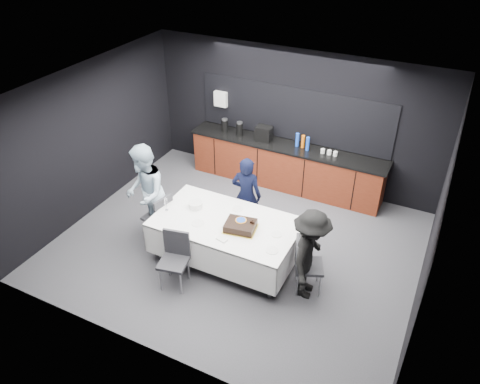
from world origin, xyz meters
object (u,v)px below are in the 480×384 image
at_px(plate_stack, 195,205).
at_px(chair_near, 175,255).
at_px(cake_assembly, 240,226).
at_px(chair_right, 304,262).
at_px(person_center, 246,195).
at_px(person_right, 310,255).
at_px(person_left, 145,193).
at_px(party_table, 226,228).
at_px(champagne_flute, 166,202).
at_px(chair_left, 160,215).

height_order(plate_stack, chair_near, chair_near).
height_order(cake_assembly, chair_near, cake_assembly).
distance_m(chair_right, chair_near, 1.98).
distance_m(person_center, person_right, 1.84).
bearing_deg(chair_near, person_left, 143.75).
xyz_separation_m(party_table, person_center, (-0.06, 0.87, 0.10)).
bearing_deg(plate_stack, champagne_flute, -145.09).
height_order(party_table, person_center, person_center).
relative_size(chair_left, person_left, 0.52).
xyz_separation_m(person_center, person_left, (-1.49, -0.90, 0.14)).
relative_size(party_table, person_left, 1.31).
distance_m(cake_assembly, champagne_flute, 1.34).
bearing_deg(chair_near, cake_assembly, 44.90).
xyz_separation_m(plate_stack, person_right, (2.11, -0.27, -0.07)).
relative_size(plate_stack, person_center, 0.16).
bearing_deg(chair_near, chair_left, 136.13).
bearing_deg(chair_right, cake_assembly, 179.26).
bearing_deg(chair_right, person_center, 146.10).
distance_m(cake_assembly, chair_right, 1.12).
height_order(chair_near, person_left, person_left).
distance_m(person_left, person_right, 3.02).
bearing_deg(chair_left, chair_right, -0.76).
relative_size(cake_assembly, person_left, 0.32).
height_order(chair_right, person_left, person_left).
distance_m(person_center, person_left, 1.75).
bearing_deg(plate_stack, chair_near, -79.17).
distance_m(champagne_flute, chair_right, 2.44).
distance_m(plate_stack, person_left, 0.92).
bearing_deg(chair_near, person_right, 19.30).
xyz_separation_m(chair_left, chair_right, (2.64, -0.04, 0.00)).
relative_size(chair_near, person_right, 0.61).
height_order(cake_assembly, chair_left, cake_assembly).
height_order(cake_assembly, person_center, person_center).
height_order(person_center, person_right, person_right).
bearing_deg(person_right, person_left, 82.81).
distance_m(plate_stack, chair_left, 0.71).
bearing_deg(person_center, chair_left, 29.94).
bearing_deg(chair_right, chair_left, 179.24).
height_order(champagne_flute, person_center, person_center).
bearing_deg(plate_stack, person_left, -170.86).
xyz_separation_m(chair_left, person_right, (2.73, -0.10, 0.22)).
height_order(chair_right, chair_near, same).
xyz_separation_m(party_table, person_left, (-1.55, -0.03, 0.24)).
distance_m(cake_assembly, chair_left, 1.59).
height_order(party_table, chair_near, chair_near).
xyz_separation_m(party_table, chair_near, (-0.46, -0.83, -0.11)).
height_order(chair_right, person_center, person_center).
distance_m(party_table, chair_near, 0.95).
height_order(cake_assembly, person_right, person_right).
relative_size(champagne_flute, person_left, 0.13).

